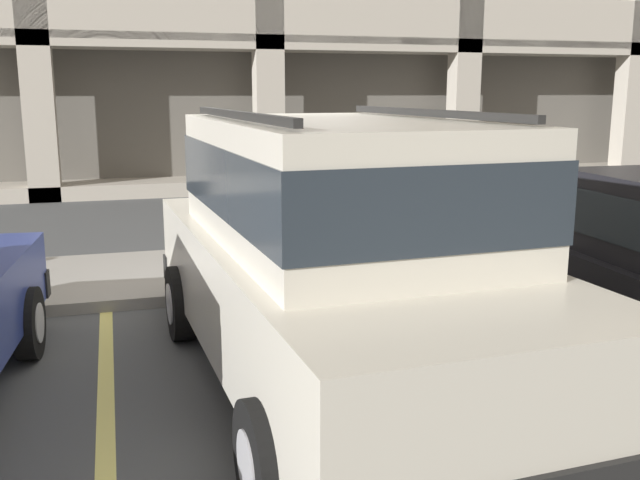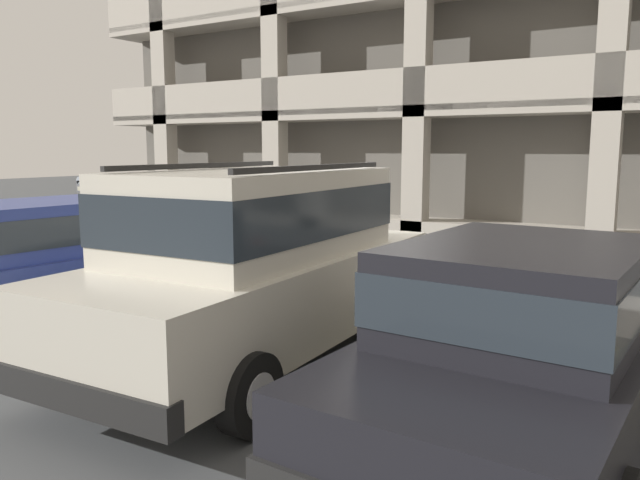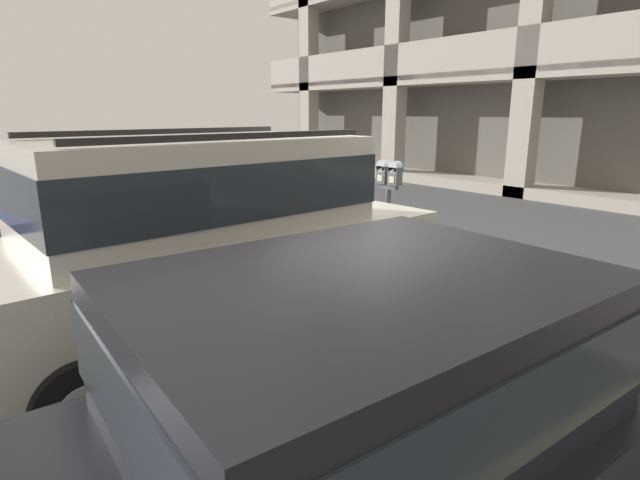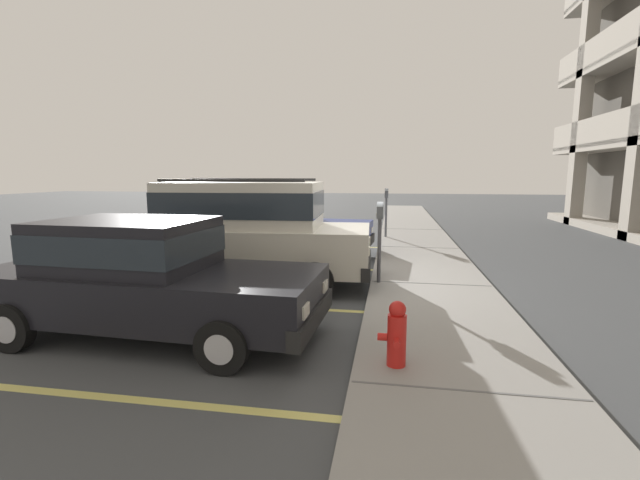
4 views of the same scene
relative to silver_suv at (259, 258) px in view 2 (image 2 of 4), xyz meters
The scene contains 8 objects.
ground_plane 2.49m from the silver_suv, 93.52° to the left, with size 80.00×80.00×0.10m.
sidewalk 3.66m from the silver_suv, 92.22° to the left, with size 40.00×2.20×0.12m.
parking_stall_lines 1.92m from the silver_suv, 31.02° to the left, with size 12.05×4.80×0.01m.
silver_suv is the anchor object (origin of this frame).
red_sedan 3.19m from the silver_suv, behind, with size 2.12×4.61×1.54m.
dark_hatchback 2.82m from the silver_suv, ahead, with size 1.98×4.55×1.54m.
parking_meter_near 2.57m from the silver_suv, 91.97° to the left, with size 0.35×0.12×1.50m.
parking_meter_far 6.59m from the silver_suv, 156.85° to the left, with size 0.35×0.12×1.55m.
Camera 2 is at (3.96, -7.16, 2.18)m, focal length 35.00 mm.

